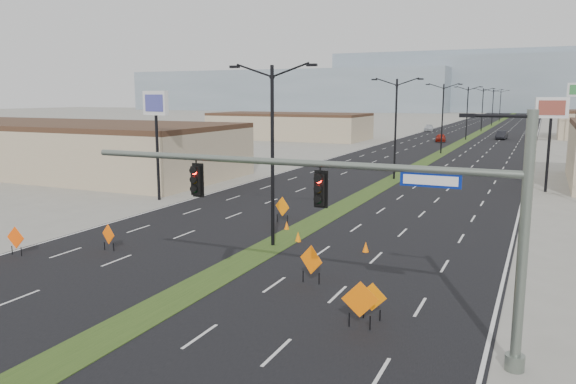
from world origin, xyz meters
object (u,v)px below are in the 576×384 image
at_px(car_mid, 502,135).
at_px(cone_2, 366,247).
at_px(streetlight_5, 493,106).
at_px(cone_3, 279,203).
at_px(streetlight_4, 482,108).
at_px(construction_sign_2, 282,207).
at_px(streetlight_3, 467,111).
at_px(streetlight_1, 396,126).
at_px(construction_sign_4, 360,301).
at_px(construction_sign_0, 16,239).
at_px(cone_1, 287,226).
at_px(signal_mast, 372,206).
at_px(streetlight_0, 272,150).
at_px(construction_sign_3, 311,261).
at_px(cone_0, 298,237).
at_px(car_left, 441,138).
at_px(pole_sign_east_near, 551,116).
at_px(pole_sign_west, 156,112).
at_px(construction_sign_1, 108,235).
at_px(streetlight_2, 442,116).
at_px(streetlight_6, 500,105).
at_px(construction_sign_5, 372,298).
at_px(car_far, 429,128).

height_order(car_mid, cone_2, car_mid).
relative_size(streetlight_5, cone_3, 18.67).
distance_m(streetlight_4, construction_sign_2, 106.56).
bearing_deg(streetlight_3, streetlight_1, -90.00).
bearing_deg(construction_sign_4, construction_sign_0, 158.83).
height_order(streetlight_1, construction_sign_2, streetlight_1).
height_order(construction_sign_4, cone_3, construction_sign_4).
distance_m(streetlight_3, cone_1, 80.42).
relative_size(signal_mast, streetlight_0, 1.63).
distance_m(construction_sign_3, cone_0, 7.37).
bearing_deg(cone_1, construction_sign_2, 122.31).
distance_m(car_left, pole_sign_east_near, 54.72).
bearing_deg(streetlight_0, construction_sign_0, -147.16).
bearing_deg(pole_sign_east_near, streetlight_5, 85.57).
bearing_deg(streetlight_1, streetlight_4, 90.00).
bearing_deg(pole_sign_west, construction_sign_1, -46.57).
bearing_deg(streetlight_1, construction_sign_2, -95.09).
bearing_deg(car_mid, streetlight_0, -90.23).
bearing_deg(cone_3, streetlight_2, 84.40).
height_order(streetlight_4, pole_sign_west, streetlight_4).
bearing_deg(streetlight_6, streetlight_2, -90.00).
relative_size(streetlight_3, construction_sign_5, 6.85).
bearing_deg(cone_1, pole_sign_east_near, 56.43).
relative_size(signal_mast, construction_sign_4, 9.04).
bearing_deg(pole_sign_east_near, cone_0, -129.20).
xyz_separation_m(cone_3, pole_sign_west, (-10.15, -1.44, 6.82)).
xyz_separation_m(streetlight_4, construction_sign_5, (8.07, -120.01, -4.56)).
bearing_deg(car_far, car_mid, -55.82).
bearing_deg(streetlight_6, construction_sign_2, -90.71).
bearing_deg(cone_0, streetlight_0, -125.16).
bearing_deg(cone_1, cone_2, -25.47).
bearing_deg(construction_sign_5, streetlight_0, 131.83).
height_order(construction_sign_2, cone_3, construction_sign_2).
relative_size(streetlight_3, streetlight_6, 1.00).
height_order(streetlight_4, construction_sign_1, streetlight_4).
height_order(streetlight_1, streetlight_2, same).
relative_size(cone_0, cone_2, 1.04).
xyz_separation_m(streetlight_1, car_mid, (6.16, 60.22, -4.60)).
bearing_deg(car_mid, construction_sign_1, -94.73).
xyz_separation_m(car_far, cone_1, (10.64, -104.44, -0.45)).
relative_size(construction_sign_1, construction_sign_3, 0.83).
xyz_separation_m(construction_sign_2, construction_sign_4, (9.90, -14.55, 0.04)).
distance_m(construction_sign_5, cone_2, 9.36).
xyz_separation_m(streetlight_3, construction_sign_4, (7.90, -93.00, -4.35)).
xyz_separation_m(streetlight_3, construction_sign_3, (4.41, -89.10, -4.37)).
xyz_separation_m(streetlight_1, pole_sign_east_near, (14.00, -1.87, 1.23)).
relative_size(construction_sign_1, cone_2, 2.50).
bearing_deg(pole_sign_east_near, streetlight_1, 160.97).
bearing_deg(car_far, cone_3, -93.22).
xyz_separation_m(construction_sign_1, cone_1, (6.86, 8.38, -0.58)).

